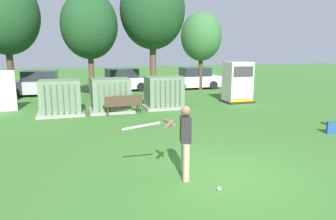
# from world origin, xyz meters

# --- Properties ---
(ground_plane) EXTENTS (96.00, 96.00, 0.00)m
(ground_plane) POSITION_xyz_m (0.00, 0.00, 0.00)
(ground_plane) COLOR #3D752D
(transformer_west) EXTENTS (2.10, 1.70, 1.62)m
(transformer_west) POSITION_xyz_m (-3.99, 8.80, 0.79)
(transformer_west) COLOR #9E9B93
(transformer_west) RESTS_ON ground
(transformer_mid_west) EXTENTS (2.10, 1.70, 1.62)m
(transformer_mid_west) POSITION_xyz_m (-1.65, 8.85, 0.79)
(transformer_mid_west) COLOR #9E9B93
(transformer_mid_west) RESTS_ON ground
(transformer_mid_east) EXTENTS (2.10, 1.70, 1.62)m
(transformer_mid_east) POSITION_xyz_m (1.11, 9.05, 0.79)
(transformer_mid_east) COLOR #9E9B93
(transformer_mid_east) RESTS_ON ground
(generator_enclosure) EXTENTS (1.60, 1.40, 2.30)m
(generator_enclosure) POSITION_xyz_m (5.63, 9.49, 1.14)
(generator_enclosure) COLOR #262626
(generator_enclosure) RESTS_ON ground
(park_bench) EXTENTS (1.84, 0.68, 0.92)m
(park_bench) POSITION_xyz_m (-1.19, 7.92, 0.54)
(park_bench) COLOR #4C3828
(park_bench) RESTS_ON ground
(batter) EXTENTS (1.61, 0.77, 1.74)m
(batter) POSITION_xyz_m (-1.03, 0.24, 0.98)
(batter) COLOR tan
(batter) RESTS_ON ground
(sports_ball) EXTENTS (0.09, 0.09, 0.09)m
(sports_ball) POSITION_xyz_m (-0.53, -0.71, 0.04)
(sports_ball) COLOR white
(sports_ball) RESTS_ON ground
(backpack) EXTENTS (0.38, 0.36, 0.44)m
(backpack) POSITION_xyz_m (5.48, 2.35, 0.21)
(backpack) COLOR #264C8C
(backpack) RESTS_ON ground
(tree_left) EXTENTS (3.69, 3.69, 7.05)m
(tree_left) POSITION_xyz_m (-6.75, 13.72, 4.84)
(tree_left) COLOR #4C3828
(tree_left) RESTS_ON ground
(tree_center_left) EXTENTS (3.33, 3.33, 6.37)m
(tree_center_left) POSITION_xyz_m (-2.24, 13.26, 4.37)
(tree_center_left) COLOR brown
(tree_center_left) RESTS_ON ground
(tree_center_right) EXTENTS (4.11, 4.11, 7.86)m
(tree_center_right) POSITION_xyz_m (1.72, 13.62, 5.39)
(tree_center_right) COLOR brown
(tree_center_right) RESTS_ON ground
(tree_right) EXTENTS (2.97, 2.97, 5.68)m
(tree_right) POSITION_xyz_m (5.78, 15.25, 3.90)
(tree_right) COLOR #4C3828
(tree_right) RESTS_ON ground
(parked_car_left_of_center) EXTENTS (4.30, 2.12, 1.62)m
(parked_car_left_of_center) POSITION_xyz_m (-5.48, 15.69, 0.75)
(parked_car_left_of_center) COLOR #B2B2B7
(parked_car_left_of_center) RESTS_ON ground
(parked_car_right_of_center) EXTENTS (4.40, 2.35, 1.62)m
(parked_car_right_of_center) POSITION_xyz_m (-0.02, 16.34, 0.75)
(parked_car_right_of_center) COLOR silver
(parked_car_right_of_center) RESTS_ON ground
(parked_car_rightmost) EXTENTS (4.24, 1.99, 1.62)m
(parked_car_rightmost) POSITION_xyz_m (5.55, 16.01, 0.75)
(parked_car_rightmost) COLOR silver
(parked_car_rightmost) RESTS_ON ground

